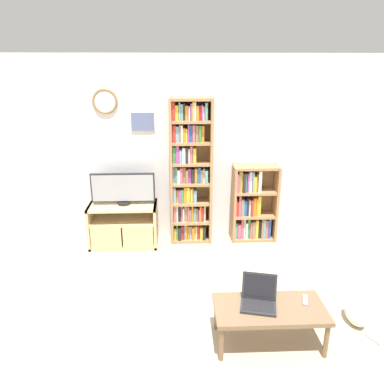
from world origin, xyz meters
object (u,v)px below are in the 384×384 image
bookshelf_short (252,206)px  laptop (259,298)px  tv_stand (124,225)px  television (123,189)px  remote_near_laptop (305,300)px  cat (355,312)px  coffee_table (270,311)px  bookshelf_tall (189,174)px

bookshelf_short → laptop: size_ratio=3.00×
tv_stand → television: size_ratio=1.08×
remote_near_laptop → cat: 0.67m
coffee_table → cat: coffee_table is taller
bookshelf_tall → coffee_table: size_ratio=2.04×
television → bookshelf_short: bookshelf_short is taller
cat → remote_near_laptop: bearing=-165.0°
remote_near_laptop → cat: bearing=-145.2°
bookshelf_tall → cat: size_ratio=4.14×
remote_near_laptop → cat: size_ratio=0.34×
bookshelf_short → coffee_table: 2.23m
bookshelf_tall → cat: bookshelf_tall is taller
cat → bookshelf_tall: bearing=127.9°
tv_stand → cat: tv_stand is taller
coffee_table → television: bearing=126.7°
remote_near_laptop → coffee_table: bearing=31.0°
remote_near_laptop → cat: (0.59, 0.17, -0.27)m
coffee_table → cat: 0.99m
bookshelf_tall → laptop: size_ratio=5.51×
television → cat: bearing=-36.5°
television → remote_near_laptop: television is taller
tv_stand → coffee_table: size_ratio=0.94×
bookshelf_short → television: bearing=-176.9°
coffee_table → cat: bearing=14.8°
laptop → television: bearing=138.9°
bookshelf_short → tv_stand: bearing=-176.1°
tv_stand → television: (0.02, 0.03, 0.53)m
television → cat: television is taller
coffee_table → bookshelf_tall: bearing=106.5°
laptop → remote_near_laptop: (0.44, 0.02, -0.06)m
coffee_table → remote_near_laptop: bearing=12.4°
tv_stand → remote_near_laptop: bearing=-46.0°
television → bookshelf_short: bearing=3.1°
bookshelf_short → laptop: bearing=-99.2°
laptop → remote_near_laptop: laptop is taller
coffee_table → cat: (0.94, 0.25, -0.22)m
coffee_table → remote_near_laptop: size_ratio=6.06×
tv_stand → bookshelf_short: bearing=3.9°
tv_stand → cat: bearing=-35.9°
cat → tv_stand: bearing=142.9°
bookshelf_tall → cat: (1.59, -1.95, -0.89)m
laptop → remote_near_laptop: size_ratio=2.24×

